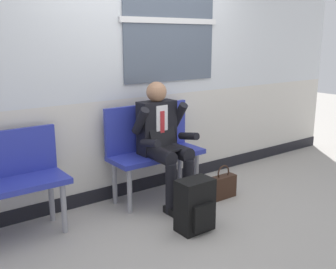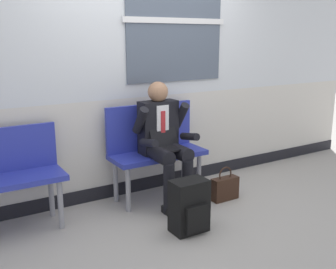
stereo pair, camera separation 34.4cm
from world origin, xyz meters
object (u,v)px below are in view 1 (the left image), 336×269
person_seated (164,140)px  backpack (195,206)px  bench_with_person (152,145)px  handbag (223,186)px

person_seated → backpack: person_seated is taller
backpack → bench_with_person: bearing=80.5°
person_seated → backpack: (-0.15, -0.69, -0.45)m
bench_with_person → handbag: size_ratio=2.76×
bench_with_person → handbag: 0.89m
person_seated → handbag: person_seated is taller
handbag → backpack: bearing=-151.5°
person_seated → handbag: (0.58, -0.29, -0.55)m
person_seated → backpack: size_ratio=2.63×
person_seated → handbag: bearing=-26.3°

